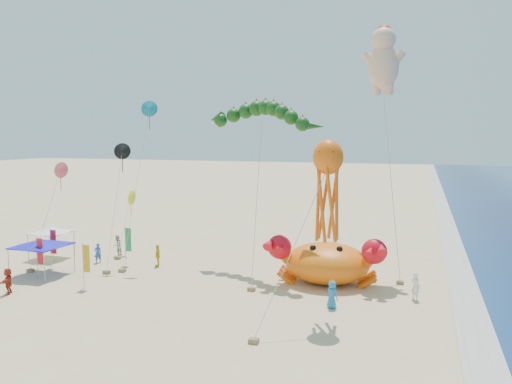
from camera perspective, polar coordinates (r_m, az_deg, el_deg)
ground at (r=33.86m, az=2.19°, el=-11.49°), size 320.00×320.00×0.00m
foam_strip at (r=32.78m, az=23.29°, el=-12.62°), size 320.00×320.00×0.00m
crab_inflatable at (r=35.92m, az=8.07°, el=-7.88°), size 8.15×5.62×3.57m
dragon_kite at (r=38.63m, az=0.40°, el=8.30°), size 10.28×8.51×12.81m
cherub_kite at (r=39.69m, az=14.36°, el=14.57°), size 3.26×4.68×18.58m
octopus_kite at (r=28.24m, az=8.16°, el=1.03°), size 3.87×5.77×10.22m
canopy_blue at (r=40.75m, az=-23.31°, el=-5.38°), size 3.80×3.80×2.71m
canopy_white at (r=45.95m, az=-22.39°, el=-4.05°), size 3.11×3.11×2.71m
feather_flags at (r=39.94m, az=-19.75°, el=-6.09°), size 6.47×6.34×3.20m
beachgoers at (r=37.67m, az=-12.15°, el=-8.37°), size 26.59×12.62×1.84m
small_kites at (r=42.13m, az=-15.88°, el=2.55°), size 8.38×8.46×13.24m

